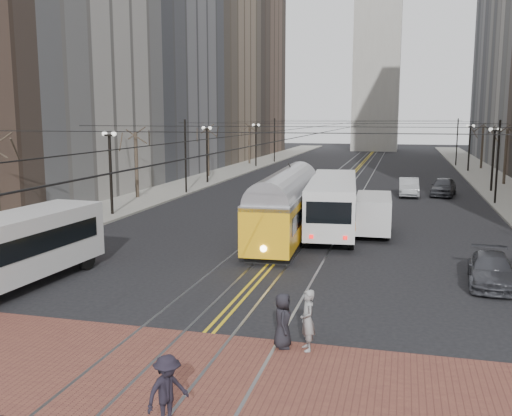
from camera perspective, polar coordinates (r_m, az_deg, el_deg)
The scene contains 20 objects.
ground at distance 19.60m, azimuth -3.81°, elevation -11.37°, with size 260.00×260.00×0.00m, color black.
sidewalk_left at distance 66.14m, azimuth -3.93°, elevation 3.24°, with size 5.00×140.00×0.15m, color gray.
sidewalk_right at distance 63.44m, azimuth 22.75°, elevation 2.29°, with size 5.00×140.00×0.15m, color gray.
crosswalk_band at distance 16.14m, azimuth -8.45°, elevation -16.08°, with size 25.00×6.00×0.01m, color brown.
streetcar_rails at distance 63.05m, azimuth 9.13°, elevation 2.79°, with size 4.80×130.00×0.02m, color gray.
centre_lines at distance 63.05m, azimuth 9.13°, elevation 2.79°, with size 0.42×130.00×0.01m, color gold.
building_left_mid at distance 71.44m, azimuth -12.21°, elevation 17.11°, with size 16.00×20.00×34.00m, color slate.
building_left_far at distance 108.84m, azimuth -2.42°, elevation 16.07°, with size 16.00×20.00×40.00m, color brown.
lamp_posts at distance 46.70m, azimuth 7.31°, elevation 4.08°, with size 27.60×57.20×5.60m.
street_trees at distance 53.13m, azimuth 8.20°, elevation 4.67°, with size 31.68×53.28×5.60m.
trolley_wires at distance 52.65m, azimuth 8.17°, elevation 5.69°, with size 25.96×120.00×6.60m.
streetcar at distance 32.14m, azimuth 2.96°, elevation -0.44°, with size 2.39×12.85×3.03m, color #F0AB15.
rear_bus at distance 34.67m, azimuth 7.67°, elevation 0.31°, with size 2.64×12.14×3.17m, color silver.
cargo_van at distance 33.98m, azimuth 11.64°, elevation -0.73°, with size 1.99×5.18×2.29m, color silver.
sedan_grey at distance 52.37m, azimuth 18.23°, elevation 2.04°, with size 1.89×4.71×1.60m, color #3F4146.
sedan_silver at distance 51.41m, azimuth 15.02°, elevation 2.04°, with size 1.65×4.73×1.56m, color #A0A4A7.
sedan_parked at distance 25.45m, azimuth 22.45°, elevation -5.72°, with size 1.78×4.37×1.27m, color #393A40.
pedestrian_a at distance 17.32m, azimuth 2.69°, elevation -11.17°, with size 0.82×0.53×1.67m, color black.
pedestrian_b at distance 17.17m, azimuth 5.18°, elevation -11.10°, with size 0.67×0.44×1.84m, color gray.
pedestrian_d at distance 13.36m, azimuth -8.84°, elevation -17.68°, with size 1.09×0.63×1.68m, color black.
Camera 1 is at (5.82, -17.41, 6.86)m, focal length 40.00 mm.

